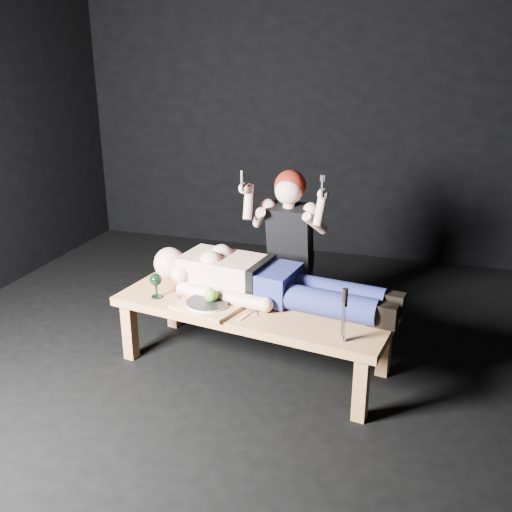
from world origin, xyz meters
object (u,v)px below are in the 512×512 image
at_px(goblet, 156,286).
at_px(kneeling_woman, 292,247).
at_px(carving_knife, 344,315).
at_px(serving_tray, 207,306).
at_px(table, 254,335).
at_px(lying_man, 270,277).

bearing_deg(goblet, kneeling_woman, 47.11).
height_order(kneeling_woman, carving_knife, kneeling_woman).
distance_m(goblet, carving_knife, 1.26).
bearing_deg(serving_tray, carving_knife, -11.48).
distance_m(kneeling_woman, serving_tray, 0.90).
height_order(kneeling_woman, serving_tray, kneeling_woman).
xyz_separation_m(table, kneeling_woman, (0.08, 0.66, 0.39)).
height_order(table, lying_man, lying_man).
xyz_separation_m(table, serving_tray, (-0.25, -0.15, 0.24)).
bearing_deg(lying_man, kneeling_woman, 97.46).
distance_m(kneeling_woman, goblet, 1.05).
relative_size(lying_man, kneeling_woman, 1.52).
distance_m(lying_man, carving_knife, 0.70).
relative_size(table, lying_man, 0.94).
bearing_deg(serving_tray, lying_man, 39.11).
xyz_separation_m(table, goblet, (-0.62, -0.10, 0.31)).
xyz_separation_m(lying_man, carving_knife, (0.54, -0.44, 0.02)).
bearing_deg(kneeling_woman, carving_knife, -60.56).
height_order(lying_man, kneeling_woman, kneeling_woman).
xyz_separation_m(lying_man, serving_tray, (-0.33, -0.27, -0.13)).
xyz_separation_m(serving_tray, goblet, (-0.37, 0.05, 0.07)).
height_order(goblet, carving_knife, carving_knife).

